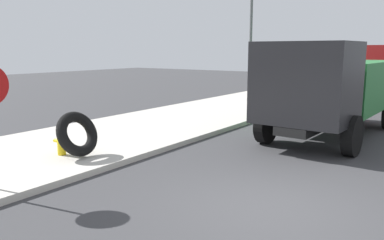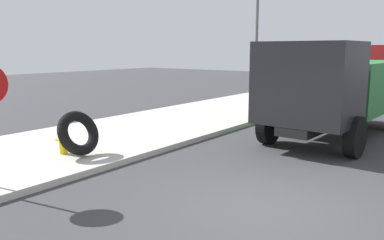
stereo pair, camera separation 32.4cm
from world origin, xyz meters
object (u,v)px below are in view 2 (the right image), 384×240
(loose_tire, at_px, (78,133))
(dump_truck_yellow, at_px, (382,72))
(fire_hydrant, at_px, (63,139))
(street_light_pole, at_px, (257,36))
(dump_truck_green, at_px, (338,88))

(loose_tire, height_order, dump_truck_yellow, dump_truck_yellow)
(fire_hydrant, relative_size, street_light_pole, 0.11)
(dump_truck_green, relative_size, street_light_pole, 1.11)
(fire_hydrant, xyz_separation_m, dump_truck_green, (6.80, -4.77, 1.07))
(fire_hydrant, height_order, dump_truck_green, dump_truck_green)
(street_light_pole, bearing_deg, fire_hydrant, 173.88)
(street_light_pole, bearing_deg, loose_tire, 177.05)
(fire_hydrant, bearing_deg, loose_tire, -76.32)
(dump_truck_green, xyz_separation_m, dump_truck_yellow, (10.66, 0.92, 0.00))
(dump_truck_green, bearing_deg, fire_hydrant, 144.97)
(fire_hydrant, relative_size, dump_truck_yellow, 0.10)
(loose_tire, xyz_separation_m, dump_truck_yellow, (17.35, -3.37, 0.88))
(loose_tire, relative_size, dump_truck_green, 0.16)
(dump_truck_yellow, bearing_deg, street_light_pole, 161.74)
(dump_truck_yellow, height_order, street_light_pole, street_light_pole)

